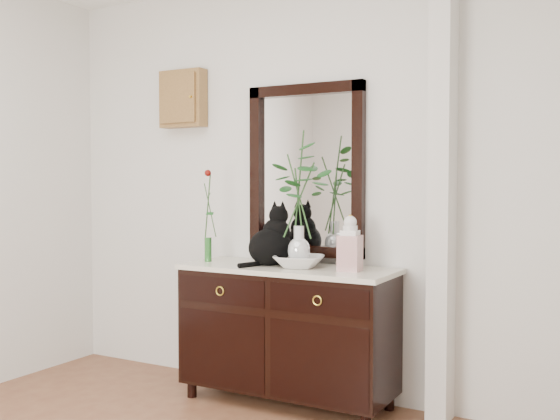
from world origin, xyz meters
The scene contains 10 objects.
wall_back centered at (0.00, 1.98, 1.35)m, with size 3.60×0.04×2.70m, color silver.
pilaster centered at (1.00, 1.90, 1.35)m, with size 0.12×0.20×2.70m, color silver.
sideboard centered at (0.10, 1.73, 0.47)m, with size 1.33×0.52×0.82m.
wall_mirror centered at (0.10, 1.97, 1.44)m, with size 0.80×0.06×1.10m.
key_cabinet centered at (-0.85, 1.94, 1.95)m, with size 0.35×0.10×0.40m, color brown.
cat centered at (-0.03, 1.74, 1.04)m, with size 0.27×0.33×0.38m, color black, non-canonical shape.
lotus_bowl centered at (0.19, 1.71, 0.89)m, with size 0.30×0.30×0.07m, color white.
vase_branches centered at (0.19, 1.71, 1.28)m, with size 0.39×0.39×0.82m, color silver, non-canonical shape.
bud_vase_rose centered at (-0.47, 1.69, 1.15)m, with size 0.07×0.07×0.61m, color #2A692A, non-canonical shape.
ginger_jar centered at (0.51, 1.72, 1.02)m, with size 0.12×0.12×0.33m, color white, non-canonical shape.
Camera 1 is at (1.98, -1.78, 1.37)m, focal length 42.00 mm.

